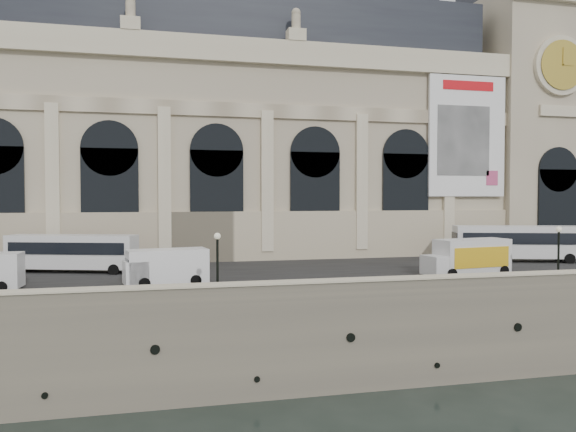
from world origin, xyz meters
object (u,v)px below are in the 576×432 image
object	(u,v)px
bus_left	(72,252)
box_truck	(468,257)
lamp_left	(217,266)
bus_right	(517,242)
lamp_right	(558,255)
van_c	(162,267)

from	to	relation	value
bus_left	box_truck	bearing A→B (deg)	-16.27
bus_left	lamp_left	xyz separation A→B (m)	(10.70, -14.80, 0.28)
bus_left	bus_right	distance (m)	41.66
bus_left	lamp_right	distance (m)	38.93
bus_left	lamp_right	world-z (taller)	lamp_right
bus_right	lamp_left	world-z (taller)	lamp_left
van_c	lamp_right	distance (m)	29.34
bus_right	lamp_left	size ratio (longest dim) A/B	2.95
lamp_right	box_truck	bearing A→B (deg)	129.41
lamp_left	box_truck	bearing A→B (deg)	14.67
lamp_right	lamp_left	bearing A→B (deg)	-179.42
bus_left	lamp_left	bearing A→B (deg)	-54.13
bus_left	box_truck	world-z (taller)	bus_left
bus_right	lamp_right	world-z (taller)	lamp_right
bus_left	lamp_right	bearing A→B (deg)	-21.93
bus_right	van_c	bearing A→B (deg)	-168.77
box_truck	bus_right	bearing A→B (deg)	36.68
bus_right	lamp_right	bearing A→B (deg)	-113.62
bus_left	box_truck	size ratio (longest dim) A/B	1.45
bus_left	lamp_left	size ratio (longest dim) A/B	2.65
van_c	lamp_left	size ratio (longest dim) A/B	1.49
bus_left	bus_right	bearing A→B (deg)	-2.70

